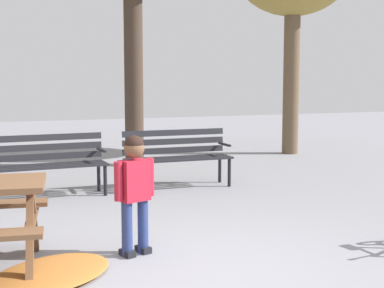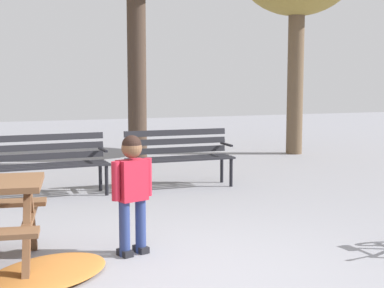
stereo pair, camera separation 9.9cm
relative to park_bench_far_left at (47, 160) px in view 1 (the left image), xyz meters
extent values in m
plane|color=gray|center=(0.61, -3.72, -0.51)|extent=(36.00, 36.00, 0.00)
cube|color=brown|center=(-0.55, -3.19, -0.15)|extent=(0.15, 0.57, 0.76)
cube|color=brown|center=(-0.47, -2.69, -0.15)|extent=(0.15, 0.57, 0.76)
cube|color=brown|center=(-0.51, -2.94, -0.09)|extent=(0.26, 1.10, 0.04)
cube|color=#232328|center=(0.00, 0.09, -0.07)|extent=(1.60, 0.12, 0.03)
cube|color=#232328|center=(0.00, -0.03, -0.07)|extent=(1.60, 0.12, 0.03)
cube|color=#232328|center=(0.01, -0.15, -0.07)|extent=(1.60, 0.12, 0.03)
cube|color=#232328|center=(0.01, -0.27, -0.07)|extent=(1.60, 0.12, 0.03)
cube|color=#232328|center=(0.00, 0.13, 0.03)|extent=(1.60, 0.10, 0.09)
cube|color=#232328|center=(0.00, 0.13, 0.16)|extent=(1.60, 0.10, 0.09)
cube|color=#232328|center=(0.00, 0.13, 0.30)|extent=(1.60, 0.10, 0.09)
cylinder|color=black|center=(0.76, -0.23, -0.29)|extent=(0.05, 0.05, 0.44)
cylinder|color=black|center=(0.75, 0.13, -0.29)|extent=(0.05, 0.05, 0.44)
cube|color=black|center=(0.75, -0.05, 0.11)|extent=(0.05, 0.40, 0.03)
cube|color=#232328|center=(1.91, 0.09, -0.07)|extent=(1.60, 0.10, 0.03)
cube|color=#232328|center=(1.90, -0.03, -0.07)|extent=(1.60, 0.10, 0.03)
cube|color=#232328|center=(1.90, -0.15, -0.07)|extent=(1.60, 0.10, 0.03)
cube|color=#232328|center=(1.90, -0.27, -0.07)|extent=(1.60, 0.10, 0.03)
cube|color=#232328|center=(1.91, 0.13, 0.03)|extent=(1.60, 0.08, 0.09)
cube|color=#232328|center=(1.91, 0.13, 0.16)|extent=(1.60, 0.08, 0.09)
cube|color=#232328|center=(1.91, 0.13, 0.30)|extent=(1.60, 0.08, 0.09)
cylinder|color=black|center=(2.65, -0.26, -0.29)|extent=(0.05, 0.05, 0.44)
cylinder|color=black|center=(2.66, 0.10, -0.29)|extent=(0.05, 0.05, 0.44)
cube|color=black|center=(2.65, -0.08, 0.11)|extent=(0.05, 0.40, 0.03)
cylinder|color=black|center=(1.15, -0.23, -0.29)|extent=(0.05, 0.05, 0.44)
cylinder|color=black|center=(1.16, 0.13, -0.29)|extent=(0.05, 0.05, 0.44)
cube|color=black|center=(1.15, -0.05, 0.11)|extent=(0.05, 0.40, 0.03)
cylinder|color=navy|center=(0.50, -2.90, -0.26)|extent=(0.10, 0.10, 0.51)
cube|color=black|center=(0.50, -2.90, -0.48)|extent=(0.14, 0.18, 0.06)
cylinder|color=navy|center=(0.33, -2.96, -0.26)|extent=(0.10, 0.10, 0.51)
cube|color=black|center=(0.33, -2.96, -0.48)|extent=(0.14, 0.18, 0.06)
cube|color=#B71E33|center=(0.41, -2.93, 0.19)|extent=(0.30, 0.23, 0.38)
sphere|color=brown|center=(0.41, -2.93, 0.48)|extent=(0.19, 0.19, 0.19)
sphere|color=black|center=(0.41, -2.93, 0.51)|extent=(0.18, 0.18, 0.18)
cylinder|color=#B71E33|center=(0.58, -2.87, 0.20)|extent=(0.08, 0.08, 0.35)
cylinder|color=#B71E33|center=(0.25, -2.98, 0.20)|extent=(0.08, 0.08, 0.35)
ellipsoid|color=#B26B2D|center=(-0.40, -3.25, -0.48)|extent=(1.38, 1.32, 0.07)
cylinder|color=#423328|center=(1.91, 2.30, 1.20)|extent=(0.35, 0.35, 3.41)
cylinder|color=brown|center=(5.51, 2.66, 1.06)|extent=(0.34, 0.34, 3.14)
camera|label=1|loc=(-0.98, -7.81, 1.11)|focal=52.60mm
camera|label=2|loc=(-0.89, -7.85, 1.11)|focal=52.60mm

